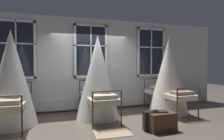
% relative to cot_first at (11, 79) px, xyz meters
% --- Properties ---
extents(ground, '(21.09, 21.09, 0.00)m').
position_rel_cot_first_xyz_m(ground, '(2.21, -0.13, -1.15)').
color(ground, brown).
extents(back_wall_with_windows, '(9.78, 0.10, 3.03)m').
position_rel_cot_first_xyz_m(back_wall_with_windows, '(2.21, 1.11, 0.36)').
color(back_wall_with_windows, silver).
rests_on(back_wall_with_windows, ground).
extents(window_bank, '(5.59, 0.10, 2.76)m').
position_rel_cot_first_xyz_m(window_bank, '(2.21, 0.99, -0.04)').
color(window_bank, black).
rests_on(window_bank, ground).
extents(cot_first, '(1.24, 1.82, 2.38)m').
position_rel_cot_first_xyz_m(cot_first, '(0.00, 0.00, 0.00)').
color(cot_first, '#4C3323').
rests_on(cot_first, ground).
extents(cot_second, '(1.24, 1.83, 2.34)m').
position_rel_cot_first_xyz_m(cot_second, '(2.20, 0.02, -0.02)').
color(cot_second, '#4C3323').
rests_on(cot_second, ground).
extents(cot_third, '(1.24, 1.83, 2.35)m').
position_rel_cot_first_xyz_m(cot_third, '(4.48, -0.05, -0.02)').
color(cot_third, '#4C3323').
rests_on(cot_third, ground).
extents(rug_second, '(0.83, 0.60, 0.01)m').
position_rel_cot_first_xyz_m(rug_second, '(2.21, -1.29, -1.15)').
color(rug_second, '#8E7A5B').
rests_on(rug_second, ground).
extents(suitcase_dark, '(0.59, 0.31, 0.47)m').
position_rel_cot_first_xyz_m(suitcase_dark, '(3.21, -1.41, -0.93)').
color(suitcase_dark, black).
rests_on(suitcase_dark, ground).
extents(travel_trunk, '(0.66, 0.42, 0.42)m').
position_rel_cot_first_xyz_m(travel_trunk, '(3.33, -1.45, -0.94)').
color(travel_trunk, '#472D1E').
rests_on(travel_trunk, ground).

